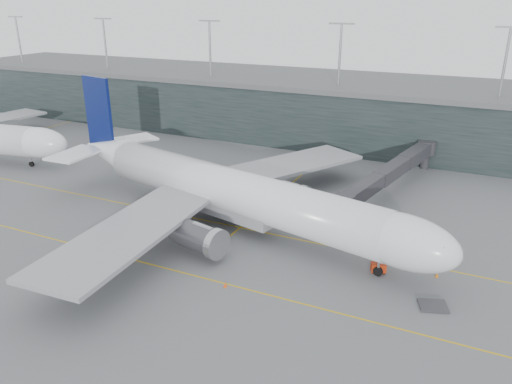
% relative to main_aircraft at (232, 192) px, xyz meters
% --- Properties ---
extents(ground, '(320.00, 320.00, 0.00)m').
position_rel_main_aircraft_xyz_m(ground, '(-3.46, 3.73, -5.87)').
color(ground, '#56565A').
rests_on(ground, ground).
extents(taxiline_a, '(160.00, 0.25, 0.02)m').
position_rel_main_aircraft_xyz_m(taxiline_a, '(-3.46, -0.27, -5.86)').
color(taxiline_a, gold).
rests_on(taxiline_a, ground).
extents(taxiline_b, '(160.00, 0.25, 0.02)m').
position_rel_main_aircraft_xyz_m(taxiline_b, '(-3.46, -16.27, -5.86)').
color(taxiline_b, gold).
rests_on(taxiline_b, ground).
extents(taxiline_lead_main, '(0.25, 60.00, 0.02)m').
position_rel_main_aircraft_xyz_m(taxiline_lead_main, '(1.54, 23.73, -5.86)').
color(taxiline_lead_main, gold).
rests_on(taxiline_lead_main, ground).
extents(taxiline_lead_adj, '(0.25, 60.00, 0.02)m').
position_rel_main_aircraft_xyz_m(taxiline_lead_adj, '(-78.46, 23.73, -5.86)').
color(taxiline_lead_adj, gold).
rests_on(taxiline_lead_adj, ground).
extents(terminal, '(240.00, 36.00, 29.00)m').
position_rel_main_aircraft_xyz_m(terminal, '(-3.46, 61.73, 1.75)').
color(terminal, black).
rests_on(terminal, ground).
extents(main_aircraft, '(73.91, 68.28, 20.90)m').
position_rel_main_aircraft_xyz_m(main_aircraft, '(0.00, 0.00, 0.00)').
color(main_aircraft, silver).
rests_on(main_aircraft, ground).
extents(jet_bridge, '(10.70, 43.34, 6.19)m').
position_rel_main_aircraft_xyz_m(jet_bridge, '(19.74, 26.78, -1.23)').
color(jet_bridge, '#2C2C31').
rests_on(jet_bridge, ground).
extents(gse_cart, '(2.28, 1.87, 1.34)m').
position_rel_main_aircraft_xyz_m(gse_cart, '(24.86, -4.85, -5.12)').
color(gse_cart, '#BA2C0D').
rests_on(gse_cart, ground).
extents(baggage_dolly, '(3.96, 3.56, 0.33)m').
position_rel_main_aircraft_xyz_m(baggage_dolly, '(32.63, -10.23, -5.67)').
color(baggage_dolly, '#323136').
rests_on(baggage_dolly, ground).
extents(uld_a, '(2.68, 2.39, 2.04)m').
position_rel_main_aircraft_xyz_m(uld_a, '(-6.88, 14.00, -4.79)').
color(uld_a, '#3C3C41').
rests_on(uld_a, ground).
extents(uld_b, '(1.97, 1.63, 1.69)m').
position_rel_main_aircraft_xyz_m(uld_b, '(-4.67, 14.17, -4.98)').
color(uld_b, '#3C3C41').
rests_on(uld_b, ground).
extents(uld_c, '(1.76, 1.42, 1.59)m').
position_rel_main_aircraft_xyz_m(uld_c, '(-2.39, 14.92, -5.03)').
color(uld_c, '#3C3C41').
rests_on(uld_c, ground).
extents(cone_nose, '(0.47, 0.47, 0.75)m').
position_rel_main_aircraft_xyz_m(cone_nose, '(32.20, -2.82, -5.49)').
color(cone_nose, orange).
rests_on(cone_nose, ground).
extents(cone_wing_stbd, '(0.48, 0.48, 0.76)m').
position_rel_main_aircraft_xyz_m(cone_wing_stbd, '(7.92, -17.00, -5.48)').
color(cone_wing_stbd, '#E6480C').
rests_on(cone_wing_stbd, ground).
extents(cone_wing_port, '(0.46, 0.46, 0.73)m').
position_rel_main_aircraft_xyz_m(cone_wing_port, '(5.40, 13.54, -5.50)').
color(cone_wing_port, '#CB600B').
rests_on(cone_wing_port, ground).
extents(cone_tail, '(0.40, 0.40, 0.63)m').
position_rel_main_aircraft_xyz_m(cone_tail, '(-13.74, -5.87, -5.55)').
color(cone_tail, orange).
rests_on(cone_tail, ground).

